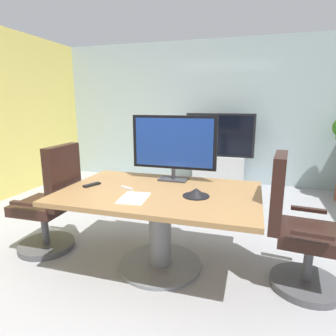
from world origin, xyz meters
The scene contains 11 objects.
ground_plane centered at (0.00, 0.00, 0.00)m, with size 7.51×7.51×0.00m, color #99999E.
wall_back_glass_partition centered at (0.00, 3.26, 1.30)m, with size 5.76×0.10×2.60m, color #9EB2B7.
conference_table centered at (0.10, 0.07, 0.53)m, with size 1.71×1.12×0.73m.
office_chair_left centered at (-1.04, 0.05, 0.46)m, with size 0.60×0.57×1.09m.
office_chair_right centered at (1.24, 0.12, 0.46)m, with size 0.62×0.60×1.09m.
tv_monitor centered at (0.12, 0.46, 1.09)m, with size 0.84×0.18×0.64m.
wall_display_unit centered at (0.29, 2.90, 0.44)m, with size 1.20×0.36×1.31m.
conference_phone centered at (0.43, 0.01, 0.76)m, with size 0.22×0.22×0.07m.
remote_control centered at (-0.55, 0.04, 0.74)m, with size 0.05×0.17×0.02m, color black.
whiteboard_marker centered at (-0.20, 0.03, 0.74)m, with size 0.13×0.02×0.02m, color silver.
paper_notepad centered at (-0.03, -0.19, 0.73)m, with size 0.21×0.30×0.01m, color white.
Camera 1 is at (0.85, -2.20, 1.47)m, focal length 30.53 mm.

